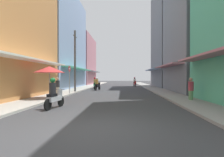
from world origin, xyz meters
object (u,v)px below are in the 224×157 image
(utility_pole, at_px, (75,61))
(motorbike_green, at_px, (95,84))
(vendor_umbrella, at_px, (49,69))
(street_sign_no_entry, at_px, (70,76))
(motorbike_silver, at_px, (55,95))
(motorbike_red, at_px, (135,82))
(motorbike_black, at_px, (97,84))
(pedestrian_foreground, at_px, (191,90))
(pedestrian_crossing, at_px, (58,87))

(utility_pole, bearing_deg, motorbike_green, 78.38)
(vendor_umbrella, relative_size, street_sign_no_entry, 0.90)
(street_sign_no_entry, bearing_deg, motorbike_silver, -79.11)
(street_sign_no_entry, bearing_deg, motorbike_red, 65.84)
(motorbike_black, relative_size, motorbike_red, 0.99)
(motorbike_black, height_order, utility_pole, utility_pole)
(street_sign_no_entry, bearing_deg, pedestrian_foreground, -23.32)
(motorbike_green, bearing_deg, pedestrian_crossing, -103.09)
(street_sign_no_entry, bearing_deg, utility_pole, 92.56)
(vendor_umbrella, bearing_deg, motorbike_red, 69.19)
(motorbike_black, xyz_separation_m, motorbike_silver, (-0.38, -12.69, 0.00))
(utility_pole, relative_size, street_sign_no_entry, 2.42)
(motorbike_black, relative_size, vendor_umbrella, 0.75)
(pedestrian_foreground, distance_m, street_sign_no_entry, 10.15)
(motorbike_red, distance_m, utility_pole, 15.06)
(motorbike_green, height_order, motorbike_silver, same)
(motorbike_red, bearing_deg, motorbike_black, -117.99)
(motorbike_red, bearing_deg, motorbike_silver, -103.87)
(motorbike_black, distance_m, vendor_umbrella, 9.64)
(motorbike_black, distance_m, motorbike_red, 10.96)
(pedestrian_crossing, height_order, utility_pole, utility_pole)
(pedestrian_foreground, height_order, street_sign_no_entry, street_sign_no_entry)
(vendor_umbrella, distance_m, utility_pole, 6.00)
(pedestrian_foreground, bearing_deg, motorbike_green, 124.49)
(pedestrian_foreground, distance_m, vendor_umbrella, 9.72)
(motorbike_green, xyz_separation_m, vendor_umbrella, (-1.41, -11.59, 1.44))
(vendor_umbrella, height_order, street_sign_no_entry, street_sign_no_entry)
(motorbike_red, distance_m, street_sign_no_entry, 16.83)
(motorbike_silver, distance_m, street_sign_no_entry, 7.24)
(motorbike_black, bearing_deg, vendor_umbrella, -102.55)
(motorbike_red, height_order, motorbike_green, same)
(motorbike_black, bearing_deg, street_sign_no_entry, -107.05)
(motorbike_red, xyz_separation_m, utility_pole, (-6.98, -13.10, 2.57))
(motorbike_green, distance_m, vendor_umbrella, 11.76)
(pedestrian_crossing, relative_size, utility_pole, 0.24)
(motorbike_red, distance_m, pedestrian_foreground, 19.48)
(motorbike_silver, height_order, utility_pole, utility_pole)
(motorbike_red, xyz_separation_m, motorbike_green, (-5.80, -7.39, 0.00))
(motorbike_red, relative_size, pedestrian_crossing, 1.16)
(pedestrian_crossing, distance_m, pedestrian_foreground, 10.75)
(motorbike_black, distance_m, pedestrian_foreground, 12.25)
(motorbike_silver, height_order, street_sign_no_entry, street_sign_no_entry)
(motorbike_black, height_order, pedestrian_foreground, motorbike_black)
(motorbike_silver, relative_size, pedestrian_foreground, 1.15)
(motorbike_green, xyz_separation_m, pedestrian_foreground, (8.21, -11.94, 0.08))
(motorbike_red, height_order, utility_pole, utility_pole)
(vendor_umbrella, bearing_deg, motorbike_black, 77.45)
(pedestrian_foreground, xyz_separation_m, utility_pole, (-9.38, 6.24, 2.50))
(pedestrian_crossing, xyz_separation_m, pedestrian_foreground, (10.18, -3.46, 0.01))
(pedestrian_crossing, bearing_deg, motorbike_red, 63.90)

